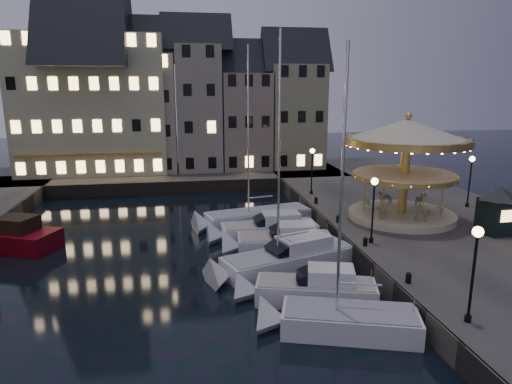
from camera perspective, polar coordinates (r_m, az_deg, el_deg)
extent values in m
plane|color=black|center=(27.38, 0.68, -10.42)|extent=(160.00, 160.00, 0.00)
cube|color=#474442|center=(37.25, 20.72, -3.77)|extent=(16.00, 56.00, 1.30)
cube|color=#474442|center=(53.82, -13.04, 1.79)|extent=(44.00, 12.00, 1.30)
cube|color=#47423A|center=(34.02, 8.92, -4.63)|extent=(0.15, 44.00, 1.30)
cube|color=#47423A|center=(47.85, -11.07, 0.48)|extent=(48.00, 0.15, 1.30)
cylinder|color=black|center=(21.72, 24.96, -14.11)|extent=(0.28, 0.28, 0.30)
cylinder|color=black|center=(21.01, 25.43, -9.84)|extent=(0.12, 0.12, 3.80)
sphere|color=#FFD18C|center=(20.34, 26.00, -4.50)|extent=(0.44, 0.44, 0.44)
cylinder|color=black|center=(29.76, 14.19, -5.88)|extent=(0.28, 0.28, 0.30)
cylinder|color=black|center=(29.25, 14.38, -2.63)|extent=(0.12, 0.12, 3.80)
sphere|color=#FFD18C|center=(28.77, 14.62, 1.30)|extent=(0.44, 0.44, 0.44)
cylinder|color=black|center=(41.97, 6.92, -0.02)|extent=(0.28, 0.28, 0.30)
cylinder|color=black|center=(41.61, 6.99, 2.33)|extent=(0.12, 0.12, 3.80)
sphere|color=#FFD18C|center=(41.28, 7.07, 5.13)|extent=(0.44, 0.44, 0.44)
cylinder|color=black|center=(41.04, 24.89, -1.47)|extent=(0.28, 0.28, 0.30)
cylinder|color=black|center=(40.67, 25.12, 0.92)|extent=(0.12, 0.12, 3.80)
sphere|color=#FFD18C|center=(40.33, 25.41, 3.76)|extent=(0.44, 0.44, 0.44)
cylinder|color=black|center=(24.47, 18.51, -10.29)|extent=(0.28, 0.28, 0.40)
sphere|color=black|center=(24.38, 18.55, -9.81)|extent=(0.30, 0.30, 0.30)
cylinder|color=black|center=(29.08, 13.50, -6.19)|extent=(0.28, 0.28, 0.40)
sphere|color=black|center=(29.01, 13.52, -5.78)|extent=(0.30, 0.30, 0.30)
cylinder|color=black|center=(33.51, 10.22, -3.44)|extent=(0.28, 0.28, 0.40)
sphere|color=black|center=(33.45, 10.23, -3.08)|extent=(0.30, 0.30, 0.30)
cylinder|color=black|center=(38.54, 7.51, -1.15)|extent=(0.28, 0.28, 0.40)
sphere|color=black|center=(38.49, 7.52, -0.83)|extent=(0.30, 0.30, 0.30)
cube|color=gray|center=(56.90, -24.99, 7.77)|extent=(5.00, 8.00, 11.00)
cube|color=slate|center=(55.67, -19.57, 8.66)|extent=(5.60, 8.00, 12.00)
cube|color=tan|center=(54.91, -13.31, 9.53)|extent=(6.20, 8.00, 13.00)
cube|color=gray|center=(54.81, -7.24, 10.29)|extent=(5.00, 8.00, 14.00)
cube|color=gray|center=(55.38, -1.48, 8.86)|extent=(5.60, 8.00, 11.00)
cube|color=gray|center=(56.50, 4.69, 9.42)|extent=(6.20, 8.00, 12.00)
cube|color=beige|center=(55.58, -19.64, 10.20)|extent=(16.00, 9.00, 15.00)
cube|color=silver|center=(21.84, 11.61, -15.88)|extent=(6.49, 4.03, 1.30)
cube|color=gray|center=(21.53, 11.69, -14.32)|extent=(6.15, 3.76, 0.10)
cylinder|color=silver|center=(19.64, 10.64, -0.43)|extent=(0.14, 0.14, 10.63)
cube|color=silver|center=(24.32, 7.46, -12.54)|extent=(6.45, 3.61, 1.30)
cube|color=gray|center=(24.04, 7.50, -11.10)|extent=(6.11, 3.37, 0.10)
cube|color=silver|center=(23.90, 9.32, -10.19)|extent=(2.65, 2.10, 0.80)
cube|color=black|center=(23.90, 6.33, -10.35)|extent=(1.41, 1.66, 0.89)
cube|color=silver|center=(28.24, 4.21, -8.71)|extent=(8.73, 5.06, 1.30)
cube|color=gray|center=(28.00, 4.23, -7.44)|extent=(8.27, 4.74, 0.10)
cube|color=silver|center=(28.38, 5.97, -6.26)|extent=(3.61, 2.79, 0.80)
cube|color=black|center=(27.55, 3.06, -7.04)|extent=(1.86, 2.08, 1.03)
cylinder|color=silver|center=(26.11, 2.89, 3.86)|extent=(0.14, 0.14, 11.28)
cube|color=silver|center=(31.03, 3.62, -6.65)|extent=(6.52, 3.01, 1.30)
cube|color=gray|center=(30.80, 3.63, -5.48)|extent=(6.18, 2.79, 0.10)
cube|color=silver|center=(30.78, 5.05, -4.68)|extent=(2.56, 2.04, 0.80)
cube|color=black|center=(30.64, 2.70, -4.92)|extent=(1.25, 1.79, 0.90)
cube|color=silver|center=(33.49, 1.69, -5.12)|extent=(6.97, 2.47, 1.30)
cube|color=gray|center=(33.28, 1.69, -4.03)|extent=(6.62, 2.28, 0.10)
cube|color=silver|center=(33.34, 3.09, -3.24)|extent=(2.67, 1.79, 0.80)
cube|color=black|center=(33.08, 0.76, -3.53)|extent=(1.21, 1.64, 0.94)
cube|color=silver|center=(36.97, 0.30, -3.34)|extent=(8.83, 4.38, 1.30)
cube|color=gray|center=(36.79, 0.30, -2.34)|extent=(8.37, 4.09, 0.10)
cylinder|color=silver|center=(35.37, -0.96, 6.44)|extent=(0.14, 0.14, 11.42)
cube|color=#630411|center=(36.38, -29.29, -5.19)|extent=(8.61, 5.86, 1.50)
cube|color=black|center=(35.05, -27.72, -3.61)|extent=(2.98, 2.75, 1.09)
cylinder|color=beige|center=(35.69, 17.69, -2.77)|extent=(7.73, 7.73, 0.48)
cylinder|color=gold|center=(34.97, 18.06, 2.35)|extent=(0.68, 0.68, 5.99)
cylinder|color=beige|center=(34.99, 18.05, 2.19)|extent=(7.15, 7.15, 0.17)
cylinder|color=gold|center=(35.02, 18.03, 1.91)|extent=(7.43, 7.43, 0.34)
cone|color=beige|center=(34.56, 18.42, 7.39)|extent=(8.90, 8.90, 1.55)
cylinder|color=gold|center=(34.64, 18.32, 6.04)|extent=(8.90, 8.90, 0.48)
sphere|color=gold|center=(34.49, 18.54, 8.98)|extent=(0.48, 0.48, 0.48)
imported|color=beige|center=(37.41, 20.75, -1.13)|extent=(1.61, 1.17, 0.97)
cube|color=black|center=(34.42, 27.90, -2.69)|extent=(2.01, 2.01, 2.32)
pyramid|color=black|center=(33.98, 28.26, 0.60)|extent=(3.09, 3.09, 0.87)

